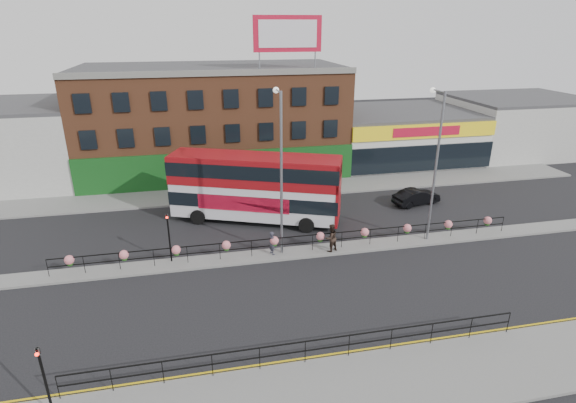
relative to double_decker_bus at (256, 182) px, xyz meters
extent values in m
plane|color=black|center=(1.85, -5.85, -3.13)|extent=(120.00, 120.00, 0.00)
cube|color=slate|center=(1.85, -17.85, -3.06)|extent=(60.00, 4.00, 0.15)
cube|color=slate|center=(1.85, 6.15, -3.06)|extent=(60.00, 4.00, 0.15)
cube|color=slate|center=(1.85, -5.85, -3.06)|extent=(60.00, 1.60, 0.15)
cube|color=gold|center=(1.85, -15.55, -3.12)|extent=(60.00, 0.10, 0.01)
cube|color=gold|center=(1.85, -15.73, -3.12)|extent=(60.00, 0.10, 0.01)
cube|color=brown|center=(-2.15, 14.15, 1.87)|extent=(25.00, 12.00, 10.00)
cube|color=#3F3F42|center=(-2.15, 14.15, 7.02)|extent=(25.00, 12.00, 0.30)
cube|color=#124716|center=(-2.15, 8.07, -1.43)|extent=(25.00, 0.25, 3.40)
cube|color=silver|center=(17.85, 14.15, -0.63)|extent=(15.00, 12.00, 5.00)
cube|color=#3F3F42|center=(17.85, 14.15, 2.02)|extent=(15.00, 12.00, 0.30)
cube|color=yellow|center=(17.85, 8.07, 1.17)|extent=(15.00, 0.25, 1.40)
cube|color=#B10F29|center=(17.85, 7.95, 1.17)|extent=(7.00, 0.10, 0.90)
cube|color=black|center=(17.85, 8.07, -1.53)|extent=(15.00, 0.25, 2.60)
cube|color=#AEAEA9|center=(32.60, 14.15, -0.13)|extent=(14.50, 12.00, 6.00)
cube|color=#3F3F42|center=(32.60, 14.15, 3.02)|extent=(14.50, 12.00, 0.30)
cube|color=#B10F29|center=(4.35, 9.15, 10.07)|extent=(6.00, 0.25, 3.00)
cube|color=silver|center=(4.35, 9.01, 10.07)|extent=(5.10, 0.04, 2.25)
cylinder|color=slate|center=(1.85, 9.15, 7.87)|extent=(0.12, 0.12, 1.40)
cylinder|color=slate|center=(6.85, 9.15, 7.87)|extent=(0.12, 0.12, 1.40)
cube|color=black|center=(1.85, -5.85, -1.88)|extent=(30.00, 0.05, 0.05)
cube|color=black|center=(1.85, -5.85, -2.38)|extent=(30.00, 0.05, 0.05)
cylinder|color=black|center=(-13.15, -5.85, -2.43)|extent=(0.04, 0.04, 1.10)
cylinder|color=black|center=(-11.15, -5.85, -2.43)|extent=(0.04, 0.04, 1.10)
cylinder|color=black|center=(-9.15, -5.85, -2.43)|extent=(0.04, 0.04, 1.10)
cylinder|color=black|center=(-7.15, -5.85, -2.43)|extent=(0.04, 0.04, 1.10)
cylinder|color=black|center=(-5.15, -5.85, -2.43)|extent=(0.04, 0.04, 1.10)
cylinder|color=black|center=(-3.15, -5.85, -2.43)|extent=(0.04, 0.04, 1.10)
cylinder|color=black|center=(-1.15, -5.85, -2.43)|extent=(0.04, 0.04, 1.10)
cylinder|color=black|center=(0.85, -5.85, -2.43)|extent=(0.04, 0.04, 1.10)
cylinder|color=black|center=(2.85, -5.85, -2.43)|extent=(0.04, 0.04, 1.10)
cylinder|color=black|center=(4.85, -5.85, -2.43)|extent=(0.04, 0.04, 1.10)
cylinder|color=black|center=(6.85, -5.85, -2.43)|extent=(0.04, 0.04, 1.10)
cylinder|color=black|center=(8.85, -5.85, -2.43)|extent=(0.04, 0.04, 1.10)
cylinder|color=black|center=(10.85, -5.85, -2.43)|extent=(0.04, 0.04, 1.10)
cylinder|color=black|center=(12.85, -5.85, -2.43)|extent=(0.04, 0.04, 1.10)
cylinder|color=black|center=(14.85, -5.85, -2.43)|extent=(0.04, 0.04, 1.10)
cylinder|color=black|center=(16.85, -5.85, -2.43)|extent=(0.04, 0.04, 1.10)
sphere|color=#D6707A|center=(-11.90, -5.85, -2.03)|extent=(0.56, 0.56, 0.56)
sphere|color=#1F5216|center=(-11.90, -5.85, -2.26)|extent=(0.36, 0.36, 0.36)
sphere|color=#D6707A|center=(-8.84, -5.85, -2.03)|extent=(0.56, 0.56, 0.56)
sphere|color=#1F5216|center=(-8.84, -5.85, -2.26)|extent=(0.36, 0.36, 0.36)
sphere|color=#D6707A|center=(-5.79, -5.85, -2.03)|extent=(0.56, 0.56, 0.56)
sphere|color=#1F5216|center=(-5.79, -5.85, -2.26)|extent=(0.36, 0.36, 0.36)
sphere|color=#D6707A|center=(-2.73, -5.85, -2.03)|extent=(0.56, 0.56, 0.56)
sphere|color=#1F5216|center=(-2.73, -5.85, -2.26)|extent=(0.36, 0.36, 0.36)
sphere|color=#D6707A|center=(0.32, -5.85, -2.03)|extent=(0.56, 0.56, 0.56)
sphere|color=#1F5216|center=(0.32, -5.85, -2.26)|extent=(0.36, 0.36, 0.36)
sphere|color=#D6707A|center=(3.38, -5.85, -2.03)|extent=(0.56, 0.56, 0.56)
sphere|color=#1F5216|center=(3.38, -5.85, -2.26)|extent=(0.36, 0.36, 0.36)
sphere|color=#D6707A|center=(6.43, -5.85, -2.03)|extent=(0.56, 0.56, 0.56)
sphere|color=#1F5216|center=(6.43, -5.85, -2.26)|extent=(0.36, 0.36, 0.36)
sphere|color=#D6707A|center=(9.49, -5.85, -2.03)|extent=(0.56, 0.56, 0.56)
sphere|color=#1F5216|center=(9.49, -5.85, -2.26)|extent=(0.36, 0.36, 0.36)
sphere|color=#D6707A|center=(12.55, -5.85, -2.03)|extent=(0.56, 0.56, 0.56)
sphere|color=#1F5216|center=(12.55, -5.85, -2.26)|extent=(0.36, 0.36, 0.36)
sphere|color=#D6707A|center=(15.60, -5.85, -2.03)|extent=(0.56, 0.56, 0.56)
sphere|color=#1F5216|center=(15.60, -5.85, -2.26)|extent=(0.36, 0.36, 0.36)
cube|color=black|center=(-0.15, -15.95, -1.88)|extent=(20.00, 0.05, 0.05)
cube|color=black|center=(-0.15, -15.95, -2.38)|extent=(20.00, 0.05, 0.05)
cylinder|color=black|center=(-10.15, -15.95, -2.43)|extent=(0.04, 0.04, 1.10)
cylinder|color=black|center=(-8.15, -15.95, -2.43)|extent=(0.04, 0.04, 1.10)
cylinder|color=black|center=(-6.15, -15.95, -2.43)|extent=(0.04, 0.04, 1.10)
cylinder|color=black|center=(-4.15, -15.95, -2.43)|extent=(0.04, 0.04, 1.10)
cylinder|color=black|center=(-2.15, -15.95, -2.43)|extent=(0.04, 0.04, 1.10)
cylinder|color=black|center=(-0.15, -15.95, -2.43)|extent=(0.04, 0.04, 1.10)
cylinder|color=black|center=(1.85, -15.95, -2.43)|extent=(0.04, 0.04, 1.10)
cylinder|color=black|center=(3.85, -15.95, -2.43)|extent=(0.04, 0.04, 1.10)
cylinder|color=black|center=(5.85, -15.95, -2.43)|extent=(0.04, 0.04, 1.10)
cylinder|color=black|center=(7.85, -15.95, -2.43)|extent=(0.04, 0.04, 1.10)
cylinder|color=black|center=(9.85, -15.95, -2.43)|extent=(0.04, 0.04, 1.10)
cube|color=silver|center=(-0.05, 0.02, -0.41)|extent=(12.64, 7.32, 4.54)
cube|color=maroon|center=(-0.05, 0.02, 0.90)|extent=(12.72, 7.40, 2.04)
cube|color=black|center=(-0.05, 0.02, -1.20)|extent=(12.74, 7.43, 1.02)
cube|color=black|center=(-0.05, 0.02, 1.07)|extent=(12.77, 7.45, 1.02)
cube|color=maroon|center=(-0.05, 0.02, 1.90)|extent=(12.64, 7.32, 0.14)
cube|color=maroon|center=(5.69, -2.31, -0.41)|extent=(1.27, 2.76, 4.54)
cube|color=#B10F29|center=(-1.11, -1.10, -1.26)|extent=(6.33, 2.60, 1.14)
cylinder|color=black|center=(-4.37, 0.24, -2.56)|extent=(1.18, 0.74, 1.14)
cylinder|color=black|center=(-3.30, 2.87, -2.56)|extent=(1.18, 0.74, 1.14)
cylinder|color=black|center=(3.21, -2.83, -2.56)|extent=(1.18, 0.74, 1.14)
cylinder|color=black|center=(4.27, -0.20, -2.56)|extent=(1.18, 0.74, 1.14)
imported|color=black|center=(13.44, 0.53, -2.47)|extent=(3.18, 4.65, 1.33)
imported|color=#2D2D39|center=(0.19, -5.81, -2.20)|extent=(0.82, 0.75, 1.57)
imported|color=black|center=(3.98, -6.20, -2.04)|extent=(1.44, 1.38, 1.88)
cylinder|color=slate|center=(0.84, -5.69, 2.16)|extent=(0.16, 0.16, 10.28)
cylinder|color=slate|center=(0.84, -4.91, 7.20)|extent=(0.10, 1.54, 0.10)
sphere|color=silver|center=(0.84, -4.14, 7.14)|extent=(0.37, 0.37, 0.37)
cylinder|color=slate|center=(11.03, -5.88, 2.03)|extent=(0.16, 0.16, 10.02)
cylinder|color=slate|center=(11.03, -5.13, 6.94)|extent=(0.10, 1.50, 0.10)
sphere|color=silver|center=(11.03, -4.38, 6.89)|extent=(0.36, 0.36, 0.36)
cylinder|color=black|center=(-10.15, -16.85, -1.38)|extent=(0.10, 0.10, 3.20)
imported|color=black|center=(-10.15, -16.85, 0.22)|extent=(0.15, 0.18, 0.90)
sphere|color=#FF190C|center=(-10.15, -16.97, 0.04)|extent=(0.14, 0.14, 0.14)
cylinder|color=black|center=(-6.15, -5.45, -1.38)|extent=(0.10, 0.10, 3.20)
imported|color=black|center=(-6.15, -5.45, 0.22)|extent=(0.15, 0.18, 0.90)
sphere|color=#FF190C|center=(-6.15, -5.57, 0.04)|extent=(0.14, 0.14, 0.14)
camera|label=1|loc=(-4.13, -31.18, 10.82)|focal=28.00mm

